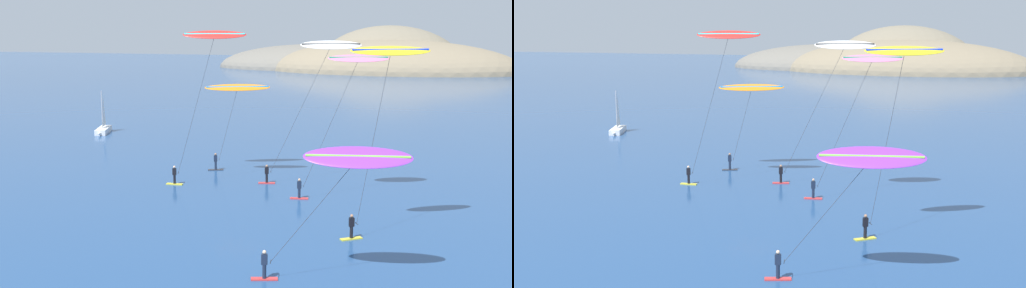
{
  "view_description": "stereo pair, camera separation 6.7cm",
  "coord_description": "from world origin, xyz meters",
  "views": [
    {
      "loc": [
        19.23,
        -20.8,
        13.74
      ],
      "look_at": [
        2.68,
        26.26,
        4.76
      ],
      "focal_mm": 45.0,
      "sensor_mm": 36.0,
      "label": 1
    },
    {
      "loc": [
        19.29,
        -20.78,
        13.74
      ],
      "look_at": [
        2.68,
        26.26,
        4.76
      ],
      "focal_mm": 45.0,
      "sensor_mm": 36.0,
      "label": 2
    }
  ],
  "objects": [
    {
      "name": "kitesurfer_pink",
      "position": [
        9.6,
        30.1,
        10.63
      ],
      "size": [
        7.63,
        3.88,
        11.8
      ],
      "color": "red",
      "rests_on": "ground"
    },
    {
      "name": "kitesurfer_red",
      "position": [
        -3.0,
        30.61,
        12.07
      ],
      "size": [
        7.05,
        2.9,
        13.67
      ],
      "color": "yellow",
      "rests_on": "ground"
    },
    {
      "name": "headland_island",
      "position": [
        -17.52,
        199.07,
        0.0
      ],
      "size": [
        105.52,
        56.56,
        29.9
      ],
      "color": "slate",
      "rests_on": "ground"
    },
    {
      "name": "sailboat_near",
      "position": [
        -28.09,
        52.11,
        0.64
      ],
      "size": [
        3.12,
        5.85,
        5.7
      ],
      "color": "white",
      "rests_on": "ground"
    },
    {
      "name": "kitesurfer_purple",
      "position": [
        12.98,
        12.24,
        6.63
      ],
      "size": [
        8.59,
        2.95,
        7.6
      ],
      "color": "red",
      "rests_on": "ground"
    },
    {
      "name": "kitesurfer_white",
      "position": [
        6.24,
        34.91,
        11.57
      ],
      "size": [
        8.71,
        4.78,
        12.8
      ],
      "color": "red",
      "rests_on": "ground"
    },
    {
      "name": "kitesurfer_yellow",
      "position": [
        13.51,
        20.76,
        11.37
      ],
      "size": [
        5.35,
        3.87,
        12.73
      ],
      "color": "yellow",
      "rests_on": "ground"
    },
    {
      "name": "kitesurfer_orange",
      "position": [
        -3.21,
        37.04,
        7.53
      ],
      "size": [
        6.19,
        3.66,
        8.52
      ],
      "color": "#2D2D33",
      "rests_on": "ground"
    }
  ]
}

